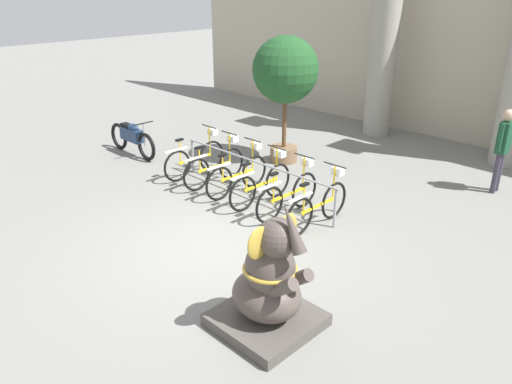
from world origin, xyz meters
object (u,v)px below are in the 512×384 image
Objects in this scene: bicycle_0 at (196,158)px; bicycle_3 at (262,183)px; bicycle_1 at (215,166)px; elephant_statue at (269,285)px; person_pedestrian at (503,143)px; bicycle_4 at (289,193)px; bicycle_2 at (238,174)px; motorcycle at (132,137)px; potted_tree at (285,74)px; bicycle_5 at (319,205)px.

bicycle_3 is at bearing -1.19° from bicycle_0.
elephant_statue reaches higher than bicycle_1.
elephant_statue is 1.06× the size of person_pedestrian.
bicycle_3 is at bearing 179.63° from bicycle_4.
bicycle_0 is at bearing 179.26° from bicycle_2.
bicycle_1 is 2.12m from bicycle_4.
elephant_statue is 6.57m from person_pedestrian.
motorcycle is 4.17m from potted_tree.
bicycle_0 is at bearing 179.29° from bicycle_5.
person_pedestrian is at bearing 21.14° from potted_tree.
bicycle_4 is at bearing -121.29° from person_pedestrian.
person_pedestrian reaches higher than bicycle_1.
potted_tree reaches higher than motorcycle.
person_pedestrian is at bearing 51.63° from bicycle_3.
motorcycle is at bearing -151.52° from person_pedestrian.
bicycle_0 is at bearing 5.58° from motorcycle.
person_pedestrian reaches higher than bicycle_3.
bicycle_1 is 4.97m from elephant_statue.
bicycle_1 is 2.98m from motorcycle.
bicycle_0 is at bearing -109.84° from potted_tree.
motorcycle is (-7.14, 2.51, -0.17)m from elephant_statue.
bicycle_0 is 6.46m from person_pedestrian.
bicycle_4 is 0.91× the size of elephant_statue.
bicycle_2 is 0.57× the size of potted_tree.
bicycle_2 is 1.00× the size of bicycle_5.
bicycle_0 is 0.86× the size of motorcycle.
bicycle_5 is (2.12, -0.03, 0.00)m from bicycle_2.
bicycle_3 is 0.91× the size of elephant_statue.
bicycle_2 is at bearing -0.74° from bicycle_0.
elephant_statue reaches higher than bicycle_2.
bicycle_0 is 2.81m from potted_tree.
potted_tree is at bearing 133.75° from bicycle_4.
bicycle_0 and bicycle_1 have the same top height.
bicycle_4 and bicycle_5 have the same top height.
elephant_statue is at bearing -92.67° from person_pedestrian.
person_pedestrian reaches higher than bicycle_0.
bicycle_4 is 0.96× the size of person_pedestrian.
bicycle_1 is 0.96× the size of person_pedestrian.
bicycle_0 is 1.00× the size of bicycle_3.
bicycle_2 is 1.00× the size of bicycle_3.
potted_tree is at bearing 107.05° from bicycle_2.
motorcycle is 8.49m from person_pedestrian.
bicycle_4 is (1.41, -0.03, 0.00)m from bicycle_2.
bicycle_1 and bicycle_4 have the same top height.
bicycle_3 is 0.86× the size of motorcycle.
elephant_statue is at bearing -29.31° from bicycle_0.
person_pedestrian is (4.47, 3.84, 0.64)m from bicycle_1.
bicycle_5 is (3.53, -0.04, 0.00)m from bicycle_0.
motorcycle is (-5.09, -0.17, 0.04)m from bicycle_4.
elephant_statue is 6.52m from potted_tree.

